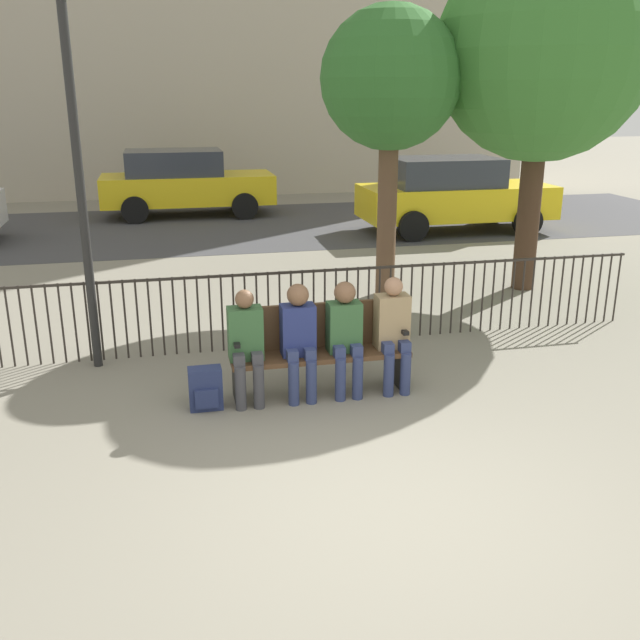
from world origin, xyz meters
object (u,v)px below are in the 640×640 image
Objects in this scene: seated_person_1 at (299,335)px; lamp_post at (74,124)px; park_bench at (318,346)px; parked_car_0 at (184,182)px; seated_person_2 at (345,332)px; seated_person_3 at (393,328)px; backpack at (206,389)px; seated_person_0 at (246,341)px; tree_0 at (391,82)px; tree_1 at (543,53)px; parked_car_2 at (453,194)px.

seated_person_1 is 3.20m from lamp_post.
parked_car_0 reaches higher than park_bench.
parked_car_0 is at bearing 95.48° from seated_person_2.
seated_person_3 is 2.00m from backpack.
seated_person_2 is at bearing -0.04° from seated_person_1.
parked_car_0 reaches higher than seated_person_2.
seated_person_1 is (0.53, 0.00, 0.03)m from seated_person_0.
seated_person_3 is at bearing -106.60° from tree_0.
seated_person_0 is 0.97× the size of seated_person_3.
tree_0 is 4.68m from lamp_post.
seated_person_0 is at bearing -144.92° from tree_1.
tree_1 is (3.82, 3.39, 2.85)m from seated_person_2.
backpack is 0.10× the size of parked_car_0.
backpack is at bearing -170.07° from park_bench.
seated_person_1 is at bearing 0.18° from seated_person_0.
seated_person_3 is 9.10m from parked_car_2.
tree_0 reaches higher than lamp_post.
tree_1 is 9.93m from parked_car_0.
tree_0 reaches higher than parked_car_2.
seated_person_3 is 0.29× the size of parked_car_2.
seated_person_3 is 0.29× the size of parked_car_0.
parked_car_2 is at bearing 60.63° from seated_person_2.
tree_0 is at bearing 27.59° from lamp_post.
parked_car_2 reaches higher than park_bench.
seated_person_0 is at bearing -41.44° from lamp_post.
seated_person_1 is at bearing -121.88° from parked_car_2.
tree_1 is at bearing 17.59° from lamp_post.
lamp_post reaches higher than seated_person_2.
seated_person_2 reaches higher than park_bench.
tree_1 is at bearing -99.09° from parked_car_2.
lamp_post is at bearing 151.82° from park_bench.
seated_person_2 is 2.78× the size of backpack.
tree_1 reaches higher than tree_0.
lamp_post reaches higher than parked_car_0.
seated_person_3 is 11.69m from parked_car_0.
seated_person_2 is 11.63m from parked_car_0.
parked_car_0 is (-0.63, 11.58, 0.17)m from seated_person_1.
seated_person_1 is at bearing 4.62° from backpack.
tree_0 is at bearing 66.10° from seated_person_2.
seated_person_3 is at bearing 2.29° from backpack.
lamp_post reaches higher than park_bench.
lamp_post is (-2.31, 1.24, 2.19)m from park_bench.
tree_1 reaches higher than backpack.
parked_car_0 is at bearing 81.90° from lamp_post.
seated_person_3 is (0.51, 0.00, -0.00)m from seated_person_2.
park_bench is at bearing 170.37° from seated_person_3.
seated_person_1 is 1.00× the size of seated_person_2.
seated_person_1 is at bearing -179.97° from seated_person_3.
seated_person_2 is (0.48, -0.00, -0.00)m from seated_person_1.
seated_person_1 is at bearing -150.44° from park_bench.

